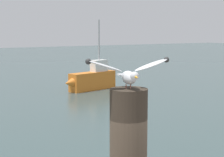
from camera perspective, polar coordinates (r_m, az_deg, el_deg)
seagull at (r=2.96m, az=2.46°, el=0.86°), size 0.65×0.39×0.23m
boat_orange at (r=20.32m, az=-2.98°, el=-0.07°), size 3.22×1.42×3.60m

